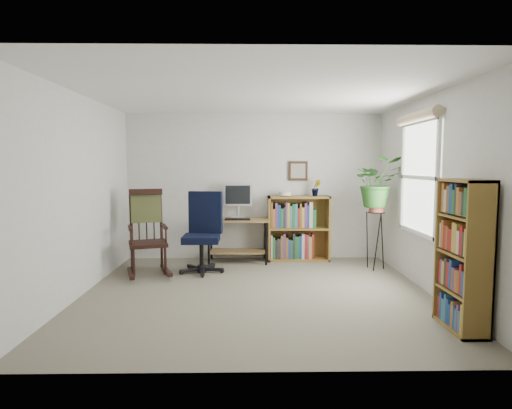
{
  "coord_description": "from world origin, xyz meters",
  "views": [
    {
      "loc": [
        -0.09,
        -5.09,
        1.55
      ],
      "look_at": [
        0.0,
        0.4,
        1.05
      ],
      "focal_mm": 30.0,
      "sensor_mm": 36.0,
      "label": 1
    }
  ],
  "objects_px": {
    "office_chair": "(201,232)",
    "low_bookshelf": "(299,228)",
    "desk": "(238,241)",
    "tall_bookshelf": "(463,255)",
    "rocking_chair": "(148,232)"
  },
  "relations": [
    {
      "from": "office_chair",
      "to": "low_bookshelf",
      "type": "relative_size",
      "value": 1.13
    },
    {
      "from": "desk",
      "to": "tall_bookshelf",
      "type": "distance_m",
      "value": 3.63
    },
    {
      "from": "office_chair",
      "to": "rocking_chair",
      "type": "relative_size",
      "value": 0.96
    },
    {
      "from": "office_chair",
      "to": "tall_bookshelf",
      "type": "distance_m",
      "value": 3.49
    },
    {
      "from": "tall_bookshelf",
      "to": "office_chair",
      "type": "bearing_deg",
      "value": 140.8
    },
    {
      "from": "low_bookshelf",
      "to": "tall_bookshelf",
      "type": "bearing_deg",
      "value": -68.14
    },
    {
      "from": "desk",
      "to": "rocking_chair",
      "type": "distance_m",
      "value": 1.5
    },
    {
      "from": "desk",
      "to": "office_chair",
      "type": "distance_m",
      "value": 0.87
    },
    {
      "from": "desk",
      "to": "office_chair",
      "type": "relative_size",
      "value": 0.82
    },
    {
      "from": "rocking_chair",
      "to": "office_chair",
      "type": "bearing_deg",
      "value": -8.34
    },
    {
      "from": "rocking_chair",
      "to": "tall_bookshelf",
      "type": "height_order",
      "value": "tall_bookshelf"
    },
    {
      "from": "rocking_chair",
      "to": "tall_bookshelf",
      "type": "bearing_deg",
      "value": -48.72
    },
    {
      "from": "tall_bookshelf",
      "to": "low_bookshelf",
      "type": "bearing_deg",
      "value": 111.86
    },
    {
      "from": "office_chair",
      "to": "tall_bookshelf",
      "type": "height_order",
      "value": "tall_bookshelf"
    },
    {
      "from": "desk",
      "to": "rocking_chair",
      "type": "bearing_deg",
      "value": -147.88
    }
  ]
}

